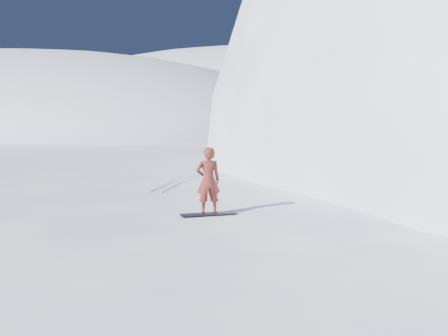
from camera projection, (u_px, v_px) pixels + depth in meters
The scene contains 8 objects.
ground at pixel (133, 300), 13.51m from camera, with size 400.00×400.00×0.00m, color white.
near_ridge at pixel (214, 271), 15.81m from camera, with size 36.00×28.00×4.80m, color white.
far_ridge_a at pixel (9, 125), 96.20m from camera, with size 120.00×70.00×28.00m, color white.
far_ridge_c at pixel (249, 118), 129.03m from camera, with size 140.00×90.00×36.00m, color white.
wind_bumps at pixel (157, 272), 15.65m from camera, with size 16.00×14.40×1.00m.
snowboard at pixel (208, 214), 13.13m from camera, with size 1.49×0.28×0.02m, color black.
snowboarder at pixel (208, 180), 13.00m from camera, with size 0.64×0.42×1.76m, color maroon.
board_tracks at pixel (183, 177), 18.95m from camera, with size 1.48×5.93×0.04m.
Camera 1 is at (7.57, -10.69, 5.48)m, focal length 40.00 mm.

